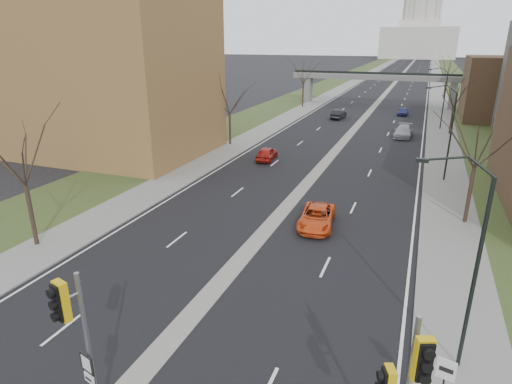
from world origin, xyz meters
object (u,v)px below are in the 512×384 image
Objects in this scene: signal_pole_median at (75,328)px; speed_limit_sign at (444,381)px; car_right_near at (317,217)px; car_right_mid at (403,131)px; signal_pole_right at (405,383)px; car_right_far at (403,112)px; car_left_near at (267,153)px; car_left_far at (338,114)px.

signal_pole_median reaches higher than speed_limit_sign.
car_right_mid reaches higher than car_right_near.
car_right_far is at bearing 71.12° from signal_pole_right.
car_right_mid is (7.06, 52.45, -3.34)m from signal_pole_median.
signal_pole_median reaches higher than car_right_mid.
signal_pole_right is at bearing -104.15° from speed_limit_sign.
car_right_mid is (3.91, 33.16, 0.09)m from car_right_near.
car_left_near is 22.16m from car_right_mid.
signal_pole_right reaches higher than car_left_near.
signal_pole_right is 50.86m from car_right_mid.
car_left_far reaches higher than car_right_far.
car_right_near is at bearing -94.88° from car_right_mid.
car_right_near is at bearing 129.93° from speed_limit_sign.
car_right_far is at bearing 95.23° from car_right_mid.
car_right_near is 33.39m from car_right_mid.
speed_limit_sign is at bearing 41.50° from signal_pole_right.
speed_limit_sign is at bearing -68.57° from car_right_near.
car_right_mid is 1.39× the size of car_right_far.
car_right_near is (3.15, 19.30, -3.43)m from signal_pole_median.
car_right_far is at bearing 80.72° from car_right_near.
signal_pole_right is 1.27× the size of car_left_far.
car_right_near is (-7.83, 15.00, -1.35)m from speed_limit_sign.
signal_pole_right is 1.15× the size of car_right_near.
car_right_near is (-6.57, 17.55, -3.09)m from signal_pole_right.
car_right_near is at bearing -89.12° from car_right_far.
car_left_near is at bearing 131.86° from speed_limit_sign.
car_right_mid is 18.47m from car_right_far.
car_right_mid is (10.96, -10.90, 0.03)m from car_left_far.
signal_pole_right is 36.76m from car_left_near.
car_left_far is at bearing 80.48° from signal_pole_right.
car_right_near is 1.29× the size of car_right_far.
signal_pole_right is 18.99m from car_right_near.
car_left_far is (-14.89, 59.06, -1.29)m from speed_limit_sign.
car_left_far is 44.62m from car_right_near.
car_right_mid reaches higher than car_left_far.
signal_pole_median is at bearing -90.81° from car_right_far.
car_left_far is 15.46m from car_right_mid.
signal_pole_median is 63.56m from car_left_far.
signal_pole_median reaches higher than car_left_near.
signal_pole_median is 1.02× the size of signal_pole_right.
signal_pole_median reaches higher than car_left_far.
car_right_near is at bearing 96.33° from signal_pole_median.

